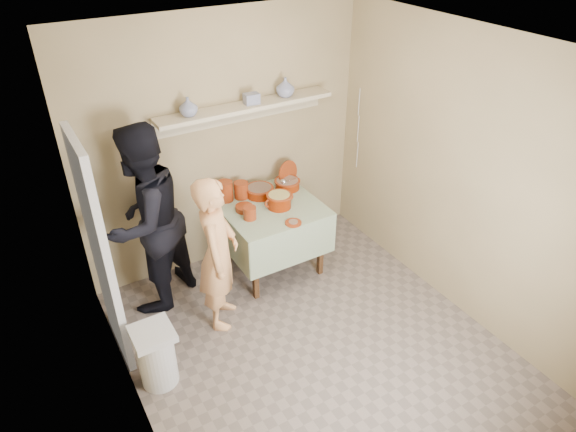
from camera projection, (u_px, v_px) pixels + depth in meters
ground at (316, 350)px, 4.54m from camera, size 3.50×3.50×0.00m
tile_panel at (101, 254)px, 4.07m from camera, size 0.06×0.70×2.00m
plate_stack_a at (225, 191)px, 5.20m from camera, size 0.16×0.16×0.21m
plate_stack_b at (241, 190)px, 5.25m from camera, size 0.15×0.15×0.18m
bowl_stack at (250, 213)px, 4.92m from camera, size 0.13×0.13×0.13m
empty_bowl at (244, 208)px, 5.07m from camera, size 0.18×0.18×0.05m
propped_lid at (288, 173)px, 5.50m from camera, size 0.28×0.15×0.28m
vase_right at (285, 87)px, 5.03m from camera, size 0.20×0.20×0.19m
vase_left at (188, 107)px, 4.59m from camera, size 0.21×0.21×0.17m
ceramic_box at (251, 99)px, 4.87m from camera, size 0.15×0.11×0.10m
person_cook at (218, 254)px, 4.50m from camera, size 0.59×0.65×1.49m
person_helper at (145, 221)px, 4.63m from camera, size 1.13×1.07×1.84m
room_shell at (323, 192)px, 3.68m from camera, size 3.04×3.54×2.62m
serving_table at (270, 215)px, 5.23m from camera, size 0.97×0.97×0.76m
cazuela_meat_a at (259, 191)px, 5.30m from camera, size 0.30×0.30×0.10m
cazuela_meat_b at (287, 183)px, 5.43m from camera, size 0.28×0.28×0.10m
ladle at (284, 182)px, 5.36m from camera, size 0.08×0.26×0.19m
cazuela_rice at (279, 200)px, 5.10m from camera, size 0.33×0.25×0.14m
front_plate at (293, 223)px, 4.87m from camera, size 0.16×0.16×0.03m
wall_shelf at (245, 108)px, 4.93m from camera, size 1.80×0.25×0.21m
trash_bin at (156, 356)px, 4.11m from camera, size 0.32×0.32×0.56m
electrical_cord at (358, 129)px, 5.58m from camera, size 0.01×0.05×0.90m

